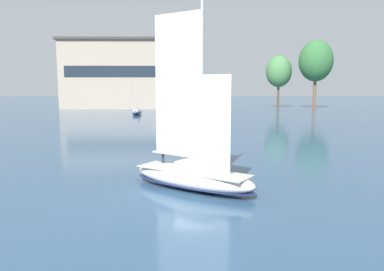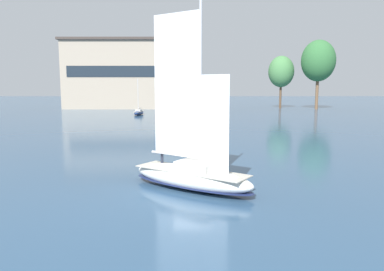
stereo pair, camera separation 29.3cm
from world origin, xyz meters
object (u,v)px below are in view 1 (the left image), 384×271
(tree_shore_left, at_px, (316,61))
(sailboat_main, at_px, (193,174))
(tree_shore_center, at_px, (279,72))
(sailboat_moored_near_marina, at_px, (137,112))

(tree_shore_left, height_order, sailboat_main, tree_shore_left)
(tree_shore_center, distance_m, sailboat_main, 91.39)
(tree_shore_left, distance_m, sailboat_moored_near_marina, 53.53)
(tree_shore_center, distance_m, sailboat_moored_near_marina, 46.94)
(tree_shore_center, xyz_separation_m, sailboat_main, (-26.47, -86.92, -9.78))
(sailboat_main, bearing_deg, tree_shore_left, 66.48)
(tree_shore_center, height_order, sailboat_main, tree_shore_center)
(tree_shore_left, relative_size, sailboat_main, 1.49)
(sailboat_moored_near_marina, bearing_deg, tree_shore_center, 31.71)
(tree_shore_left, distance_m, sailboat_main, 90.37)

